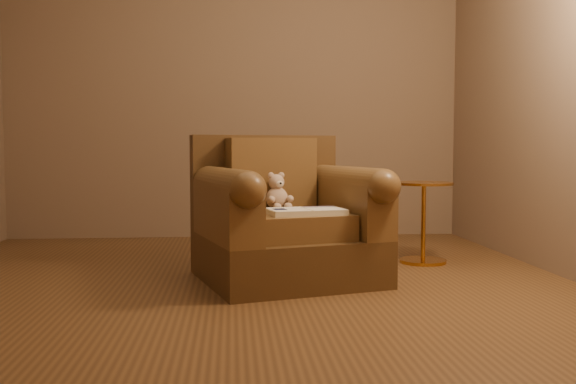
{
  "coord_description": "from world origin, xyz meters",
  "views": [
    {
      "loc": [
        -0.03,
        -3.75,
        0.8
      ],
      "look_at": [
        0.3,
        0.01,
        0.54
      ],
      "focal_mm": 40.0,
      "sensor_mm": 36.0,
      "label": 1
    }
  ],
  "objects": [
    {
      "name": "teddy_bear",
      "position": [
        0.25,
        0.17,
        0.51
      ],
      "size": [
        0.17,
        0.2,
        0.23
      ],
      "rotation": [
        0.0,
        0.0,
        0.36
      ],
      "color": "tan",
      "rests_on": "armchair"
    },
    {
      "name": "side_table",
      "position": [
        1.29,
        0.56,
        0.3
      ],
      "size": [
        0.4,
        0.4,
        0.56
      ],
      "color": "#CC8A38",
      "rests_on": "floor"
    },
    {
      "name": "armchair",
      "position": [
        0.29,
        0.1,
        0.34
      ],
      "size": [
        1.19,
        1.16,
        0.88
      ],
      "rotation": [
        0.0,
        0.0,
        0.28
      ],
      "color": "#4B3219",
      "rests_on": "floor"
    },
    {
      "name": "guidebook",
      "position": [
        0.39,
        -0.15,
        0.44
      ],
      "size": [
        0.47,
        0.33,
        0.03
      ],
      "rotation": [
        0.0,
        0.0,
        0.19
      ],
      "color": "beige",
      "rests_on": "armchair"
    },
    {
      "name": "floor",
      "position": [
        0.0,
        0.0,
        0.0
      ],
      "size": [
        4.0,
        4.0,
        0.0
      ],
      "primitive_type": "plane",
      "color": "brown",
      "rests_on": "ground"
    }
  ]
}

